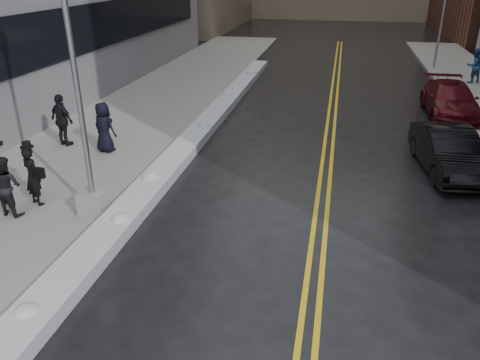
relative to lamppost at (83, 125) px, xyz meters
The scene contains 14 objects.
ground 4.62m from the lamppost, 31.22° to the right, with size 160.00×160.00×0.00m, color black.
sidewalk_west 8.72m from the lamppost, 107.03° to the left, with size 5.50×50.00×0.15m, color gray.
lane_line_left 10.12m from the lamppost, 54.77° to the left, with size 0.12×50.00×0.01m, color gold.
lane_line_right 10.29m from the lamppost, 53.36° to the left, with size 0.12×50.00×0.01m, color gold.
snow_ridge 6.50m from the lamppost, 81.94° to the left, with size 0.90×30.00×0.34m, color silver.
lamppost is the anchor object (origin of this frame).
traffic_signal 24.98m from the lamppost, 61.79° to the left, with size 0.16×0.20×6.00m.
pedestrian_fedora 2.37m from the lamppost, behind, with size 0.59×0.39×1.62m, color black.
pedestrian_b 2.67m from the lamppost, 166.49° to the right, with size 0.77×0.60×1.59m, color black.
pedestrian_c 4.78m from the lamppost, 112.64° to the left, with size 0.85×0.55×1.74m, color black.
pedestrian_d 5.80m from the lamppost, 128.00° to the left, with size 1.09×0.45×1.86m, color black.
pedestrian_east 22.31m from the lamppost, 53.91° to the left, with size 0.90×0.70×1.84m, color navy.
car_black 10.99m from the lamppost, 28.24° to the left, with size 1.48×4.24×1.40m, color black.
car_maroon 15.96m from the lamppost, 47.07° to the left, with size 1.98×4.88×1.42m, color #470B12.
Camera 1 is at (2.64, -7.76, 6.05)m, focal length 35.00 mm.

